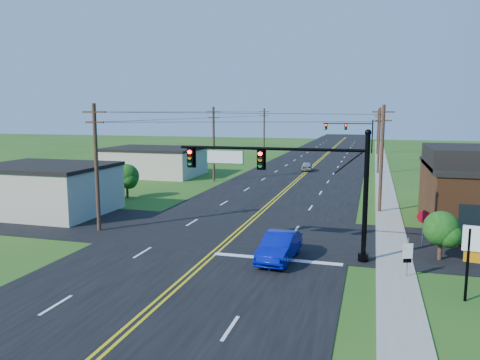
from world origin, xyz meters
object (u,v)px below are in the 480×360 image
(signal_mast_main, at_px, (287,176))
(stop_sign, at_px, (423,220))
(blue_car, at_px, (279,247))
(route_sign, at_px, (408,255))
(signal_mast_far, at_px, (350,131))

(signal_mast_main, height_order, stop_sign, signal_mast_main)
(blue_car, relative_size, stop_sign, 1.99)
(signal_mast_main, distance_m, stop_sign, 9.40)
(route_sign, bearing_deg, stop_sign, 59.02)
(signal_mast_far, height_order, route_sign, signal_mast_far)
(signal_mast_far, height_order, blue_car, signal_mast_far)
(route_sign, distance_m, stop_sign, 6.18)
(signal_mast_main, height_order, blue_car, signal_mast_main)
(signal_mast_main, xyz_separation_m, stop_sign, (7.95, 3.98, -3.03))
(stop_sign, bearing_deg, signal_mast_main, -157.38)
(blue_car, distance_m, route_sign, 6.90)
(signal_mast_far, relative_size, blue_car, 2.32)
(signal_mast_main, relative_size, route_sign, 5.40)
(signal_mast_main, bearing_deg, signal_mast_far, 89.92)
(route_sign, bearing_deg, blue_car, 153.22)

